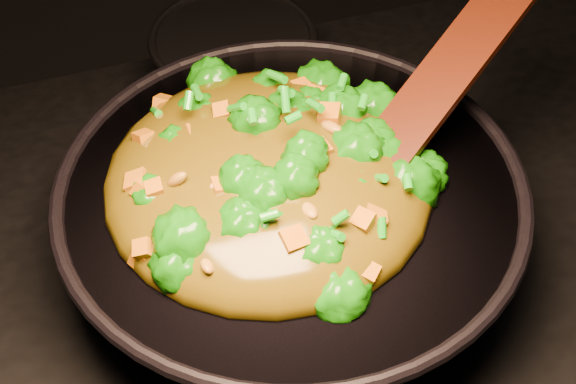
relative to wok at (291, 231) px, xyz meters
name	(u,v)px	position (x,y,z in m)	size (l,w,h in m)	color
wok	(291,231)	(0.00, 0.00, 0.00)	(0.46, 0.46, 0.13)	black
stir_fry	(267,147)	(-0.02, 0.01, 0.12)	(0.32, 0.32, 0.11)	#177108
spatula	(420,108)	(0.14, 0.01, 0.12)	(0.36, 0.05, 0.01)	#381707
back_pot	(235,70)	(0.02, 0.28, -0.01)	(0.20, 0.20, 0.11)	black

